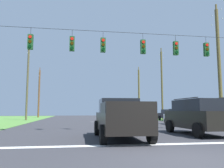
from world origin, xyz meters
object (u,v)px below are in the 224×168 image
(distant_car_oncoming, at_px, (169,115))
(pickup_truck, at_px, (120,119))
(overhead_signal_span, at_px, (125,68))
(distant_car_far_parked, at_px, (135,115))
(utility_pole_mid_right, at_px, (219,63))
(utility_pole_far_right, at_px, (162,83))
(utility_pole_distant_right, at_px, (28,80))
(suv_black, at_px, (198,116))
(distant_car_crossing_white, at_px, (182,117))
(utility_pole_near_left, at_px, (139,92))
(utility_pole_distant_left, at_px, (39,93))

(distant_car_oncoming, bearing_deg, pickup_truck, -118.70)
(overhead_signal_span, bearing_deg, pickup_truck, -106.11)
(distant_car_far_parked, xyz_separation_m, utility_pole_mid_right, (4.87, -11.46, 4.80))
(utility_pole_far_right, xyz_separation_m, utility_pole_distant_right, (-19.90, 0.16, 0.07))
(suv_black, distance_m, distant_car_crossing_white, 8.91)
(distant_car_far_parked, bearing_deg, pickup_truck, -106.67)
(distant_car_far_parked, distance_m, utility_pole_near_left, 17.08)
(suv_black, bearing_deg, utility_pole_far_right, 74.03)
(pickup_truck, height_order, utility_pole_distant_right, utility_pole_distant_right)
(utility_pole_mid_right, distance_m, utility_pole_far_right, 15.12)
(distant_car_far_parked, distance_m, utility_pole_distant_right, 15.93)
(pickup_truck, relative_size, distant_car_far_parked, 1.25)
(utility_pole_mid_right, bearing_deg, utility_pole_near_left, 89.94)
(distant_car_crossing_white, bearing_deg, distant_car_oncoming, 73.83)
(pickup_truck, distance_m, utility_pole_distant_right, 25.04)
(suv_black, distance_m, distant_car_oncoming, 19.10)
(utility_pole_far_right, relative_size, utility_pole_distant_right, 0.98)
(distant_car_oncoming, bearing_deg, utility_pole_far_right, 84.15)
(pickup_truck, relative_size, utility_pole_near_left, 0.52)
(distant_car_far_parked, xyz_separation_m, utility_pole_distant_left, (-15.05, 17.04, 4.09))
(distant_car_crossing_white, relative_size, utility_pole_far_right, 0.39)
(distant_car_crossing_white, height_order, utility_pole_mid_right, utility_pole_mid_right)
(overhead_signal_span, bearing_deg, suv_black, -31.63)
(distant_car_crossing_white, bearing_deg, utility_pole_near_left, 83.53)
(utility_pole_distant_right, bearing_deg, utility_pole_far_right, -0.45)
(suv_black, relative_size, distant_car_oncoming, 1.12)
(overhead_signal_span, bearing_deg, distant_car_crossing_white, 42.03)
(distant_car_crossing_white, xyz_separation_m, utility_pole_distant_left, (-17.08, 26.60, 4.09))
(pickup_truck, bearing_deg, distant_car_oncoming, 61.30)
(utility_pole_mid_right, height_order, utility_pole_distant_left, utility_pole_mid_right)
(suv_black, height_order, utility_pole_far_right, utility_pole_far_right)
(distant_car_oncoming, relative_size, utility_pole_mid_right, 0.39)
(pickup_truck, distance_m, distant_car_crossing_white, 12.29)
(overhead_signal_span, distance_m, suv_black, 5.36)
(pickup_truck, xyz_separation_m, suv_black, (4.75, 1.15, 0.09))
(pickup_truck, relative_size, utility_pole_mid_right, 0.49)
(utility_pole_distant_left, bearing_deg, utility_pole_distant_right, -88.41)
(distant_car_far_parked, xyz_separation_m, utility_pole_distant_right, (-14.68, 3.81, 4.85))
(utility_pole_mid_right, xyz_separation_m, utility_pole_distant_right, (-19.56, 15.28, 0.05))
(pickup_truck, relative_size, utility_pole_far_right, 0.49)
(distant_car_far_parked, relative_size, utility_pole_near_left, 0.42)
(utility_pole_distant_left, bearing_deg, overhead_signal_span, -72.45)
(pickup_truck, bearing_deg, overhead_signal_span, 73.89)
(overhead_signal_span, bearing_deg, utility_pole_distant_left, 107.55)
(pickup_truck, xyz_separation_m, utility_pole_distant_left, (-9.33, 36.13, 3.91))
(suv_black, height_order, distant_car_crossing_white, suv_black)
(suv_black, xyz_separation_m, utility_pole_far_right, (6.18, 21.61, 4.51))
(distant_car_oncoming, bearing_deg, distant_car_far_parked, -177.19)
(distant_car_oncoming, relative_size, utility_pole_distant_right, 0.38)
(distant_car_oncoming, xyz_separation_m, utility_pole_mid_right, (0.01, -11.70, 4.80))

